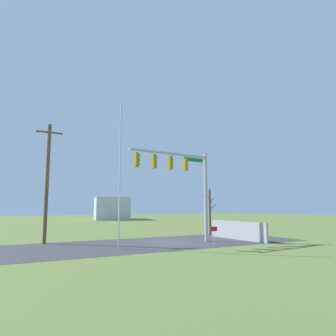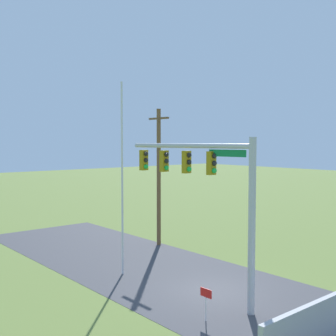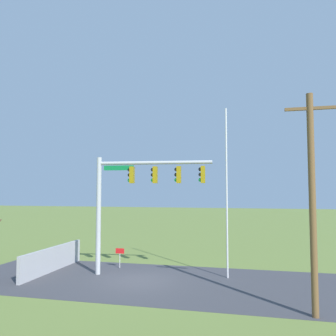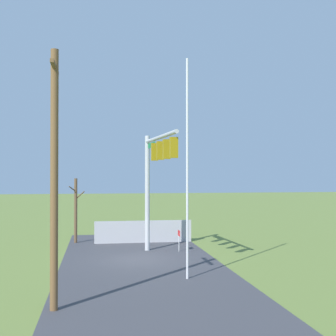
{
  "view_description": "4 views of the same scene",
  "coord_description": "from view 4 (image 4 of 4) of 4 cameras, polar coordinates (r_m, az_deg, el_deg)",
  "views": [
    {
      "loc": [
        -11.43,
        -20.09,
        2.6
      ],
      "look_at": [
        -0.98,
        -1.39,
        5.3
      ],
      "focal_mm": 32.95,
      "sensor_mm": 36.0,
      "label": 1
    },
    {
      "loc": [
        13.07,
        -13.65,
        6.6
      ],
      "look_at": [
        -1.31,
        -1.46,
        5.46
      ],
      "focal_mm": 46.41,
      "sensor_mm": 36.0,
      "label": 2
    },
    {
      "loc": [
        -5.84,
        17.94,
        4.81
      ],
      "look_at": [
        -1.25,
        -1.5,
        6.14
      ],
      "focal_mm": 36.68,
      "sensor_mm": 36.0,
      "label": 3
    },
    {
      "loc": [
        -23.34,
        2.25,
        4.51
      ],
      "look_at": [
        -0.84,
        -1.39,
        4.82
      ],
      "focal_mm": 47.41,
      "sensor_mm": 36.0,
      "label": 4
    }
  ],
  "objects": [
    {
      "name": "sidewalk_corner",
      "position": [
        27.61,
        -2.92,
        -10.18
      ],
      "size": [
        6.0,
        6.0,
        0.01
      ],
      "primitive_type": "cube",
      "color": "#B7B5AD",
      "rests_on": "ground_plane"
    },
    {
      "name": "utility_pole",
      "position": [
        15.17,
        -14.42,
        -0.8
      ],
      "size": [
        1.9,
        0.26,
        8.67
      ],
      "color": "brown",
      "rests_on": "ground_plane"
    },
    {
      "name": "road_surface",
      "position": [
        19.99,
        -2.57,
        -13.81
      ],
      "size": [
        28.0,
        8.0,
        0.01
      ],
      "primitive_type": "cube",
      "color": "#3D3D42",
      "rests_on": "ground_plane"
    },
    {
      "name": "retaining_fence",
      "position": [
        29.45,
        -3.18,
        -8.18
      ],
      "size": [
        0.2,
        6.38,
        1.44
      ],
      "primitive_type": "cube",
      "color": "#A8A8AD",
      "rests_on": "ground_plane"
    },
    {
      "name": "bare_tree",
      "position": [
        29.79,
        -11.78,
        -5.27
      ],
      "size": [
        1.27,
        1.02,
        4.23
      ],
      "color": "brown",
      "rests_on": "ground_plane"
    },
    {
      "name": "ground_plane",
      "position": [
        23.88,
        -3.7,
        -11.67
      ],
      "size": [
        160.0,
        160.0,
        0.0
      ],
      "primitive_type": "plane",
      "color": "olive"
    },
    {
      "name": "flagpole",
      "position": [
        19.12,
        2.49,
        -0.03
      ],
      "size": [
        0.1,
        0.1,
        9.52
      ],
      "primitive_type": "cylinder",
      "color": "silver",
      "rests_on": "ground_plane"
    },
    {
      "name": "signal_mast",
      "position": [
        24.15,
        -1.66,
        0.15
      ],
      "size": [
        6.74,
        0.86,
        6.78
      ],
      "color": "#B2B5BA",
      "rests_on": "ground_plane"
    },
    {
      "name": "open_sign",
      "position": [
        26.11,
        1.41,
        -8.71
      ],
      "size": [
        0.56,
        0.04,
        1.22
      ],
      "color": "silver",
      "rests_on": "ground_plane"
    }
  ]
}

